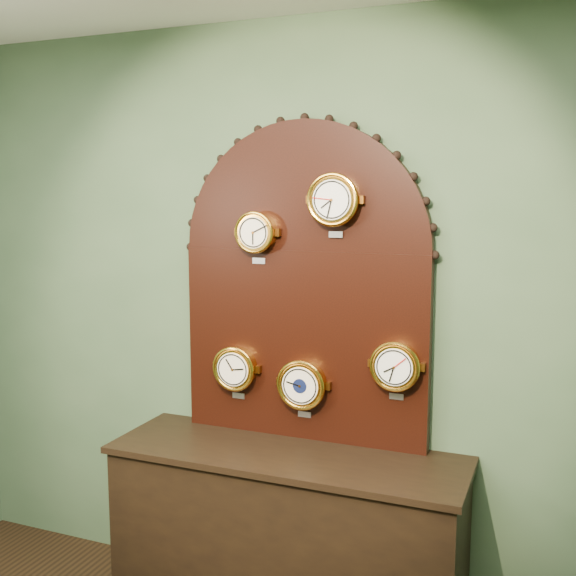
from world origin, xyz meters
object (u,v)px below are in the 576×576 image
at_px(arabic_clock, 334,200).
at_px(hygrometer, 235,368).
at_px(display_board, 304,273).
at_px(roman_clock, 256,232).
at_px(shop_counter, 286,541).
at_px(tide_clock, 395,366).
at_px(barometer, 302,384).

bearing_deg(arabic_clock, hygrometer, 179.95).
relative_size(display_board, roman_clock, 6.12).
bearing_deg(hygrometer, shop_counter, -24.93).
bearing_deg(roman_clock, hygrometer, -179.69).
relative_size(shop_counter, tide_clock, 5.77).
bearing_deg(arabic_clock, roman_clock, 179.84).
height_order(shop_counter, display_board, display_board).
xyz_separation_m(roman_clock, hygrometer, (-0.11, -0.00, -0.66)).
distance_m(roman_clock, hygrometer, 0.67).
xyz_separation_m(shop_counter, display_board, (0.00, 0.22, 1.23)).
relative_size(shop_counter, arabic_clock, 5.52).
distance_m(barometer, tide_clock, 0.46).
xyz_separation_m(roman_clock, barometer, (0.23, -0.00, -0.71)).
bearing_deg(display_board, hygrometer, -168.62).
bearing_deg(barometer, arabic_clock, 0.05).
xyz_separation_m(shop_counter, arabic_clock, (0.17, 0.15, 1.57)).
bearing_deg(barometer, tide_clock, 0.06).
relative_size(roman_clock, arabic_clock, 0.86).
xyz_separation_m(roman_clock, arabic_clock, (0.38, -0.00, 0.15)).
bearing_deg(roman_clock, barometer, -0.29).
height_order(display_board, arabic_clock, display_board).
bearing_deg(roman_clock, shop_counter, -35.52).
xyz_separation_m(display_board, barometer, (0.02, -0.07, -0.52)).
height_order(arabic_clock, hygrometer, arabic_clock).
bearing_deg(hygrometer, display_board, 11.38).
distance_m(display_board, arabic_clock, 0.38).
relative_size(roman_clock, hygrometer, 0.92).
relative_size(shop_counter, barometer, 5.51).
bearing_deg(roman_clock, display_board, 16.96).
bearing_deg(arabic_clock, shop_counter, -137.21).
height_order(shop_counter, barometer, barometer).
height_order(shop_counter, arabic_clock, arabic_clock).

